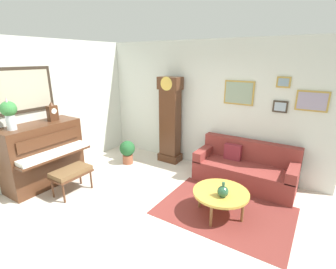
# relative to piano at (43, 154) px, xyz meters

# --- Properties ---
(ground_plane) EXTENTS (6.40, 6.00, 0.10)m
(ground_plane) POSITION_rel_piano_xyz_m (2.23, 0.19, -0.67)
(ground_plane) COLOR beige
(wall_left) EXTENTS (0.13, 4.90, 2.80)m
(wall_left) POSITION_rel_piano_xyz_m (-0.37, 0.18, 0.79)
(wall_left) COLOR silver
(wall_left) RESTS_ON ground_plane
(wall_back) EXTENTS (5.30, 0.13, 2.80)m
(wall_back) POSITION_rel_piano_xyz_m (2.25, 2.59, 0.78)
(wall_back) COLOR silver
(wall_back) RESTS_ON ground_plane
(area_rug) EXTENTS (2.10, 1.50, 0.01)m
(area_rug) POSITION_rel_piano_xyz_m (3.36, 1.01, -0.62)
(area_rug) COLOR maroon
(area_rug) RESTS_ON ground_plane
(piano) EXTENTS (0.87, 1.44, 1.24)m
(piano) POSITION_rel_piano_xyz_m (0.00, 0.00, 0.00)
(piano) COLOR #4C2B19
(piano) RESTS_ON ground_plane
(piano_bench) EXTENTS (0.42, 0.70, 0.48)m
(piano_bench) POSITION_rel_piano_xyz_m (0.76, 0.04, -0.22)
(piano_bench) COLOR #4C2B19
(piano_bench) RESTS_ON ground_plane
(grandfather_clock) EXTENTS (0.52, 0.34, 2.03)m
(grandfather_clock) POSITION_rel_piano_xyz_m (1.48, 2.31, 0.34)
(grandfather_clock) COLOR #4C2B19
(grandfather_clock) RESTS_ON ground_plane
(couch) EXTENTS (1.90, 0.80, 0.84)m
(couch) POSITION_rel_piano_xyz_m (3.34, 2.15, -0.31)
(couch) COLOR maroon
(couch) RESTS_ON ground_plane
(coffee_table) EXTENTS (0.88, 0.88, 0.41)m
(coffee_table) POSITION_rel_piano_xyz_m (3.32, 0.89, -0.24)
(coffee_table) COLOR gold
(coffee_table) RESTS_ON ground_plane
(mantel_clock) EXTENTS (0.13, 0.18, 0.38)m
(mantel_clock) POSITION_rel_piano_xyz_m (0.00, 0.31, 0.78)
(mantel_clock) COLOR #4C2B19
(mantel_clock) RESTS_ON piano
(flower_vase) EXTENTS (0.26, 0.26, 0.58)m
(flower_vase) POSITION_rel_piano_xyz_m (0.00, -0.47, 0.93)
(flower_vase) COLOR silver
(flower_vase) RESTS_ON piano
(green_jug) EXTENTS (0.17, 0.17, 0.24)m
(green_jug) POSITION_rel_piano_xyz_m (3.39, 0.77, -0.13)
(green_jug) COLOR #234C33
(green_jug) RESTS_ON coffee_table
(potted_plant) EXTENTS (0.36, 0.36, 0.56)m
(potted_plant) POSITION_rel_piano_xyz_m (0.72, 1.62, -0.30)
(potted_plant) COLOR #935138
(potted_plant) RESTS_ON ground_plane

